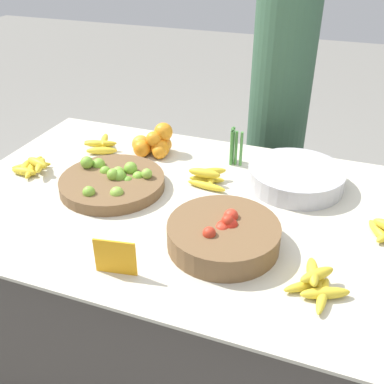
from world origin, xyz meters
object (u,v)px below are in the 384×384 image
Objects in this scene: tomato_basket at (224,235)px; vendor_person at (279,106)px; metal_bowl at (296,177)px; lime_bowl at (113,181)px; price_sign at (115,257)px.

tomato_basket is 1.13m from vendor_person.
tomato_basket reaches higher than metal_bowl.
lime_bowl is at bearing -116.37° from vendor_person.
lime_bowl reaches higher than metal_bowl.
lime_bowl is 3.23× the size of price_sign.
vendor_person is at bearing 106.30° from metal_bowl.
tomato_basket is 0.48m from metal_bowl.
tomato_basket is 2.86× the size of price_sign.
lime_bowl is 1.09× the size of metal_bowl.
vendor_person is (0.46, 0.93, 0.04)m from lime_bowl.
lime_bowl is 0.25× the size of vendor_person.
price_sign reaches higher than metal_bowl.
lime_bowl is at bearing -158.71° from metal_bowl.
price_sign reaches higher than tomato_basket.
lime_bowl is at bearing 110.02° from price_sign.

